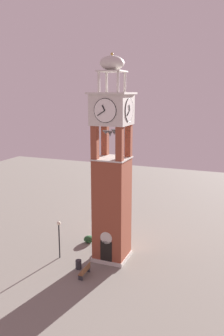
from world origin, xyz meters
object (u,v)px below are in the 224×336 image
at_px(lamp_post, 59,232).
at_px(park_bench, 85,271).
at_px(trash_bin, 79,264).
at_px(clock_tower, 112,179).

bearing_deg(lamp_post, park_bench, -30.32).
bearing_deg(trash_bin, lamp_post, 154.64).
relative_size(clock_tower, trash_bin, 22.84).
distance_m(clock_tower, trash_bin, 8.05).
height_order(clock_tower, lamp_post, clock_tower).
height_order(lamp_post, trash_bin, lamp_post).
bearing_deg(trash_bin, clock_tower, 56.63).
xyz_separation_m(park_bench, lamp_post, (-3.65, 2.13, 2.02)).
xyz_separation_m(lamp_post, trash_bin, (2.59, -1.23, -2.10)).
xyz_separation_m(clock_tower, trash_bin, (-1.96, -2.98, -7.21)).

